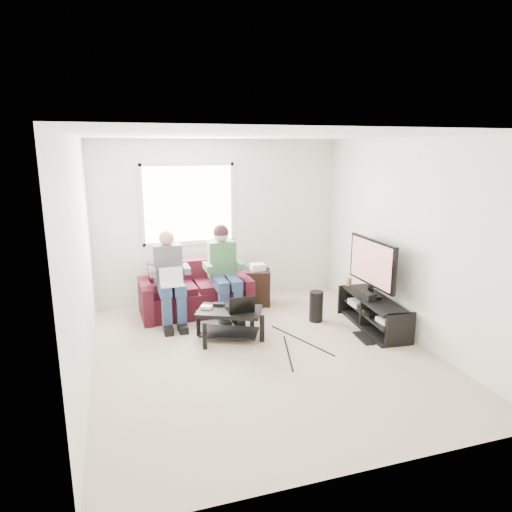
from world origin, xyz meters
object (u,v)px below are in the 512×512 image
Objects in this scene: tv at (372,264)px; tv_stand at (373,314)px; end_table at (258,286)px; sofa at (195,294)px; coffee_table at (230,317)px; subwoofer at (316,306)px.

tv_stand is at bearing -88.53° from tv.
end_table reaches higher than tv_stand.
tv_stand is 2.03× the size of end_table.
tv_stand is 1.90m from end_table.
sofa is at bearing -176.66° from end_table.
tv_stand is at bearing -49.36° from end_table.
tv is at bearing 91.47° from tv_stand.
sofa is at bearing 150.48° from tv.
coffee_table is 2.09m from tv.
subwoofer is at bearing -58.72° from end_table.
subwoofer is at bearing 143.77° from tv_stand.
subwoofer is (1.35, 0.24, -0.07)m from coffee_table.
sofa is at bearing 150.73° from subwoofer.
tv_stand reaches higher than coffee_table.
tv_stand is at bearing -31.38° from sofa.
sofa is 1.03m from end_table.
subwoofer reaches higher than tv_stand.
tv is at bearing -47.37° from end_table.
sofa reaches higher than end_table.
end_table is at bearing 3.34° from sofa.
sofa is 1.74× the size of coffee_table.
tv reaches higher than end_table.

